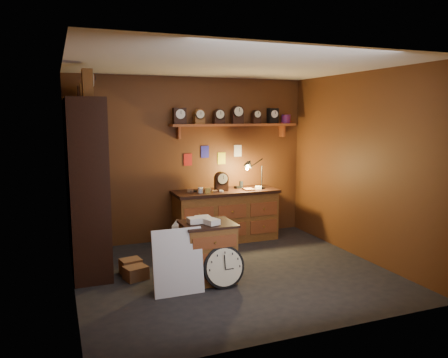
% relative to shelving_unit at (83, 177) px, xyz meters
% --- Properties ---
extents(floor, '(4.00, 4.00, 0.00)m').
position_rel_shelving_unit_xyz_m(floor, '(1.79, -0.98, -1.25)').
color(floor, black).
rests_on(floor, ground).
extents(room_shell, '(4.02, 3.62, 2.71)m').
position_rel_shelving_unit_xyz_m(room_shell, '(1.84, -0.87, 0.47)').
color(room_shell, '#562F14').
rests_on(room_shell, ground).
extents(shelving_unit, '(0.47, 1.60, 2.58)m').
position_rel_shelving_unit_xyz_m(shelving_unit, '(0.00, 0.00, 0.00)').
color(shelving_unit, black).
rests_on(shelving_unit, ground).
extents(workbench, '(1.74, 0.66, 1.36)m').
position_rel_shelving_unit_xyz_m(workbench, '(2.27, 0.49, -0.78)').
color(workbench, brown).
rests_on(workbench, ground).
extents(low_cabinet, '(0.66, 0.56, 0.84)m').
position_rel_shelving_unit_xyz_m(low_cabinet, '(1.40, -1.11, -0.85)').
color(low_cabinet, brown).
rests_on(low_cabinet, ground).
extents(big_round_clock, '(0.52, 0.17, 0.52)m').
position_rel_shelving_unit_xyz_m(big_round_clock, '(1.50, -1.39, -1.00)').
color(big_round_clock, black).
rests_on(big_round_clock, ground).
extents(white_panel, '(0.60, 0.17, 0.79)m').
position_rel_shelving_unit_xyz_m(white_panel, '(0.94, -1.38, -1.25)').
color(white_panel, silver).
rests_on(white_panel, ground).
extents(mini_fridge, '(0.58, 0.60, 0.45)m').
position_rel_shelving_unit_xyz_m(mini_fridge, '(1.50, 0.10, -1.03)').
color(mini_fridge, silver).
rests_on(mini_fridge, ground).
extents(floor_box_a, '(0.33, 0.30, 0.17)m').
position_rel_shelving_unit_xyz_m(floor_box_a, '(0.54, -0.74, -1.17)').
color(floor_box_a, brown).
rests_on(floor_box_a, ground).
extents(floor_box_b, '(0.24, 0.27, 0.12)m').
position_rel_shelving_unit_xyz_m(floor_box_b, '(1.37, -1.11, -1.20)').
color(floor_box_b, white).
rests_on(floor_box_b, ground).
extents(floor_box_c, '(0.30, 0.26, 0.20)m').
position_rel_shelving_unit_xyz_m(floor_box_c, '(0.52, -0.51, -1.16)').
color(floor_box_c, brown).
rests_on(floor_box_c, ground).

